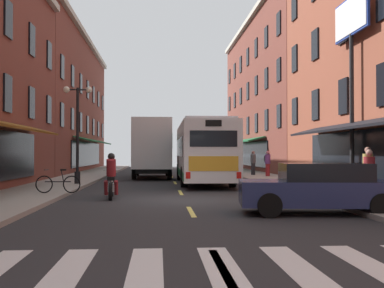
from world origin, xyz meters
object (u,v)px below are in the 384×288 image
Objects in this scene: billboard_sign at (351,39)px; pedestrian_near at (268,163)px; sedan_near at (156,164)px; sedan_mid at (320,188)px; motorcycle_rider at (111,179)px; pedestrian_rear at (368,170)px; box_truck at (152,148)px; street_lamp_twin at (78,129)px; bicycle_near at (58,183)px; pedestrian_far at (369,174)px; pedestrian_mid at (253,163)px; transit_bus at (203,152)px.

billboard_sign is 12.79m from pedestrian_near.
sedan_near is at bearing -62.17° from pedestrian_near.
sedan_mid is at bearing 72.41° from pedestrian_near.
motorcycle_rider is (-9.69, -1.61, -5.67)m from billboard_sign.
box_truck is at bearing 21.31° from pedestrian_rear.
pedestrian_rear is at bearing 82.73° from pedestrian_near.
sedan_near is 17.14m from street_lamp_twin.
motorcycle_rider is 0.43× the size of street_lamp_twin.
box_truck is at bearing 64.39° from street_lamp_twin.
sedan_near is 25.11m from pedestrian_rear.
motorcycle_rider is 2.27m from bicycle_near.
sedan_near is 2.94× the size of pedestrian_far.
sedan_mid is at bearing -53.16° from street_lamp_twin.
street_lamp_twin reaches higher than bicycle_near.
pedestrian_mid is 13.70m from street_lamp_twin.
sedan_near is at bearing 11.08° from pedestrian_rear.
transit_bus reaches higher than pedestrian_rear.
pedestrian_far is (-1.14, -4.09, -5.41)m from billboard_sign.
pedestrian_near is 13.15m from street_lamp_twin.
pedestrian_mid is (-1.44, 13.39, -5.40)m from billboard_sign.
box_truck is 1.61× the size of sedan_near.
box_truck is 8.37m from street_lamp_twin.
motorcycle_rider is 7.17m from street_lamp_twin.
sedan_near is 28.20m from sedan_mid.
bicycle_near is 1.05× the size of pedestrian_far.
pedestrian_near reaches higher than motorcycle_rider.
box_truck is 9.17m from sedan_near.
pedestrian_far is (10.63, -3.35, 0.47)m from bicycle_near.
bicycle_near is 1.03× the size of pedestrian_mid.
street_lamp_twin reaches higher than transit_bus.
box_truck reaches higher than pedestrian_mid.
sedan_mid is at bearing -54.76° from pedestrian_far.
sedan_mid is at bearing -119.30° from billboard_sign.
pedestrian_near is (7.36, -9.85, 0.28)m from sedan_near.
pedestrian_rear is (0.70, 1.64, 0.06)m from pedestrian_far.
pedestrian_mid is (-0.59, 1.81, -0.03)m from pedestrian_near.
pedestrian_rear is (3.14, 3.93, 0.33)m from sedan_mid.
pedestrian_far is 0.94× the size of pedestrian_rear.
pedestrian_far is (7.07, -25.52, 0.24)m from sedan_near.
billboard_sign is at bearing 3.62° from bicycle_near.
billboard_sign is 9.26m from sedan_mid.
pedestrian_far is at bearing -39.46° from street_lamp_twin.
pedestrian_rear is at bearing 51.38° from sedan_mid.
pedestrian_mid is 15.87m from pedestrian_rear.
pedestrian_far is at bearing -1.84° from pedestrian_mid.
transit_bus reaches higher than motorcycle_rider.
box_truck is 7.10m from pedestrian_mid.
motorcycle_rider is at bearing -31.62° from pedestrian_mid.
box_truck reaches higher than pedestrian_rear.
street_lamp_twin is (-8.41, 11.22, 2.12)m from sedan_mid.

